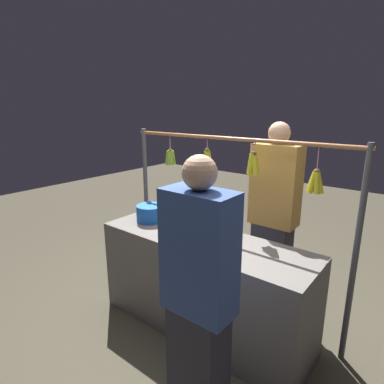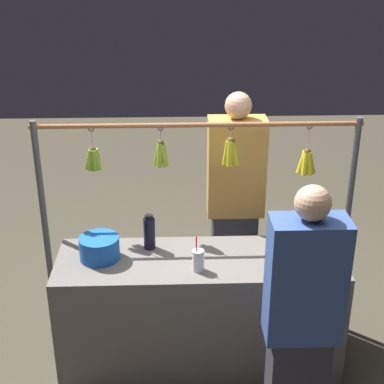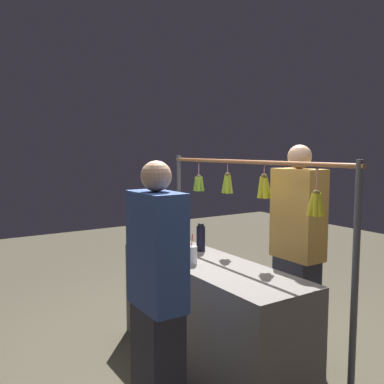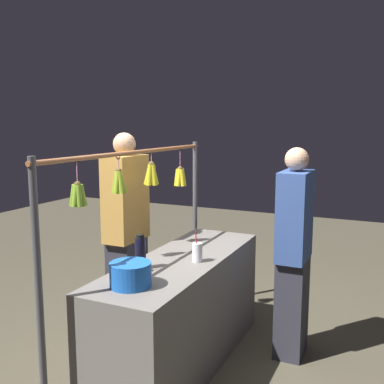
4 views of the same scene
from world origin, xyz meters
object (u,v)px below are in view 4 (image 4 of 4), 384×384
Objects in this scene: water_bottle at (140,252)px; customer_person at (293,255)px; vendor_person at (126,236)px; drink_cup at (197,252)px; blue_bucket at (130,274)px.

water_bottle is 1.21m from customer_person.
vendor_person is (-0.62, -0.53, -0.08)m from water_bottle.
drink_cup is 0.87m from vendor_person.
vendor_person is at bearing -111.05° from drink_cup.
drink_cup is 0.13× the size of vendor_person.
blue_bucket is 1.14m from vendor_person.
water_bottle is at bearing -158.87° from blue_bucket.
water_bottle reaches higher than drink_cup.
drink_cup is at bearing 165.04° from blue_bucket.
drink_cup is (-0.63, 0.17, -0.01)m from blue_bucket.
water_bottle is at bearing -46.53° from customer_person.
vendor_person is 1.06× the size of customer_person.
drink_cup is at bearing 136.84° from water_bottle.
water_bottle is 0.94× the size of blue_bucket.
blue_bucket is (0.32, 0.12, -0.04)m from water_bottle.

